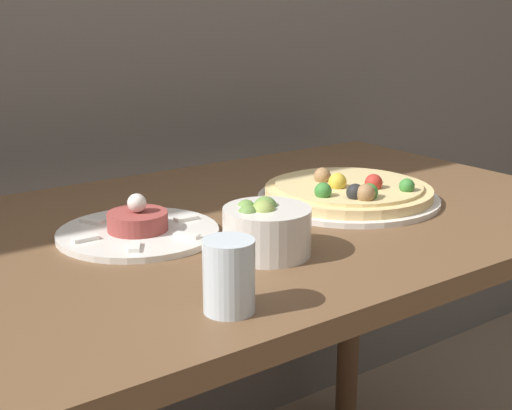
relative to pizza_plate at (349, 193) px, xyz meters
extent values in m
cube|color=brown|center=(-0.26, 0.03, -0.04)|extent=(1.37, 0.79, 0.03)
cylinder|color=brown|center=(0.37, 0.36, -0.43)|extent=(0.06, 0.06, 0.76)
cylinder|color=silver|center=(0.00, 0.00, -0.01)|extent=(0.34, 0.34, 0.01)
cylinder|color=#E5C17F|center=(0.00, 0.00, 0.00)|extent=(0.31, 0.31, 0.02)
cylinder|color=#E0C684|center=(0.00, 0.00, 0.01)|extent=(0.27, 0.27, 0.01)
sphere|color=#387F33|center=(-0.09, -0.03, 0.03)|extent=(0.03, 0.03, 0.03)
sphere|color=#387F33|center=(0.05, -0.09, 0.02)|extent=(0.03, 0.03, 0.03)
sphere|color=gold|center=(-0.03, 0.00, 0.03)|extent=(0.03, 0.03, 0.03)
sphere|color=black|center=(-0.05, -0.07, 0.03)|extent=(0.03, 0.03, 0.03)
sphere|color=#997047|center=(-0.02, 0.05, 0.03)|extent=(0.03, 0.03, 0.03)
sphere|color=#B22D23|center=(0.02, -0.04, 0.03)|extent=(0.03, 0.03, 0.03)
sphere|color=#387F33|center=(-0.03, -0.09, 0.03)|extent=(0.03, 0.03, 0.03)
sphere|color=#387F33|center=(0.04, -0.02, 0.02)|extent=(0.02, 0.02, 0.02)
sphere|color=#997047|center=(-0.05, -0.09, 0.03)|extent=(0.03, 0.03, 0.03)
cylinder|color=silver|center=(-0.41, 0.05, -0.01)|extent=(0.26, 0.26, 0.01)
cylinder|color=#933D38|center=(-0.41, 0.05, 0.01)|extent=(0.10, 0.10, 0.03)
sphere|color=silver|center=(-0.41, 0.05, 0.04)|extent=(0.03, 0.03, 0.03)
cube|color=white|center=(-0.32, 0.05, 0.00)|extent=(0.04, 0.02, 0.01)
cube|color=white|center=(-0.36, 0.13, 0.00)|extent=(0.03, 0.04, 0.01)
cube|color=white|center=(-0.45, 0.13, 0.00)|extent=(0.03, 0.04, 0.01)
cube|color=white|center=(-0.50, 0.05, 0.00)|extent=(0.04, 0.02, 0.01)
cube|color=white|center=(-0.45, -0.03, 0.00)|extent=(0.03, 0.04, 0.01)
cube|color=white|center=(-0.36, -0.03, 0.00)|extent=(0.03, 0.04, 0.01)
cylinder|color=silver|center=(-0.29, -0.14, 0.02)|extent=(0.13, 0.13, 0.07)
sphere|color=#668E42|center=(-0.32, -0.13, 0.05)|extent=(0.03, 0.03, 0.03)
sphere|color=#8EA34C|center=(-0.30, -0.14, 0.05)|extent=(0.04, 0.04, 0.04)
sphere|color=#668E42|center=(-0.31, -0.11, 0.05)|extent=(0.03, 0.03, 0.03)
sphere|color=#668E42|center=(-0.29, -0.13, 0.05)|extent=(0.04, 0.04, 0.04)
cylinder|color=silver|center=(-0.45, -0.27, 0.03)|extent=(0.06, 0.06, 0.09)
camera|label=1|loc=(-0.89, -0.94, 0.35)|focal=50.00mm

